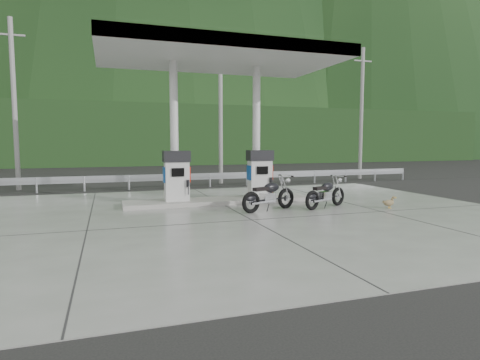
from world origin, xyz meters
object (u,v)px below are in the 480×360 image
object	(u,v)px
motorcycle_left	(269,196)
duck	(389,203)
motorcycle_right	(326,194)
gas_pump_left	(177,176)
gas_pump_right	(260,174)

from	to	relation	value
motorcycle_left	duck	world-z (taller)	motorcycle_left
motorcycle_right	duck	xyz separation A→B (m)	(1.99, -0.80, -0.29)
gas_pump_left	motorcycle_left	distance (m)	3.50
gas_pump_right	motorcycle_right	size ratio (longest dim) A/B	0.91
motorcycle_right	gas_pump_left	bearing A→B (deg)	131.83
gas_pump_right	duck	world-z (taller)	gas_pump_right
gas_pump_right	duck	size ratio (longest dim) A/B	3.63
gas_pump_right	motorcycle_left	distance (m)	2.30
motorcycle_right	gas_pump_right	bearing A→B (deg)	102.17
gas_pump_right	duck	bearing A→B (deg)	-40.26
duck	motorcycle_left	bearing A→B (deg)	165.43
gas_pump_left	gas_pump_right	bearing A→B (deg)	0.00
gas_pump_left	motorcycle_right	xyz separation A→B (m)	(4.78, -2.22, -0.58)
gas_pump_left	motorcycle_left	world-z (taller)	gas_pump_left
gas_pump_right	motorcycle_left	bearing A→B (deg)	-103.21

